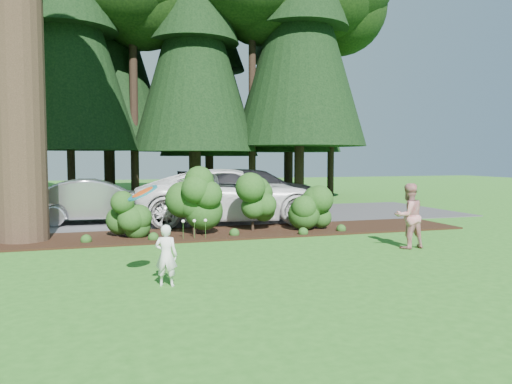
% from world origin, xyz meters
% --- Properties ---
extents(ground, '(80.00, 80.00, 0.00)m').
position_xyz_m(ground, '(0.00, 0.00, 0.00)').
color(ground, '#26641C').
rests_on(ground, ground).
extents(mulch_bed, '(16.00, 2.50, 0.05)m').
position_xyz_m(mulch_bed, '(0.00, 3.25, 0.03)').
color(mulch_bed, black).
rests_on(mulch_bed, ground).
extents(driveway, '(22.00, 6.00, 0.03)m').
position_xyz_m(driveway, '(0.00, 7.50, 0.01)').
color(driveway, '#38383A').
rests_on(driveway, ground).
extents(shrub_row, '(6.53, 1.60, 1.61)m').
position_xyz_m(shrub_row, '(0.77, 3.14, 0.81)').
color(shrub_row, '#1E4615').
rests_on(shrub_row, ground).
extents(lily_cluster, '(0.69, 0.09, 0.57)m').
position_xyz_m(lily_cluster, '(-0.30, 2.40, 0.50)').
color(lily_cluster, '#1E4615').
rests_on(lily_cluster, ground).
extents(tree_wall, '(25.66, 12.15, 17.09)m').
position_xyz_m(tree_wall, '(0.25, 16.38, 9.50)').
color(tree_wall, black).
rests_on(tree_wall, ground).
extents(car_silver_wagon, '(4.42, 1.58, 1.45)m').
position_xyz_m(car_silver_wagon, '(-2.75, 6.67, 0.76)').
color(car_silver_wagon, '#B6B6BB').
rests_on(car_silver_wagon, driveway).
extents(car_white_suv, '(6.79, 3.82, 1.79)m').
position_xyz_m(car_white_suv, '(1.59, 5.48, 0.93)').
color(car_white_suv, white).
rests_on(car_white_suv, driveway).
extents(car_dark_suv, '(5.95, 2.52, 1.71)m').
position_xyz_m(car_dark_suv, '(3.21, 8.26, 0.89)').
color(car_dark_suv, black).
rests_on(car_dark_suv, driveway).
extents(child, '(0.46, 0.38, 1.07)m').
position_xyz_m(child, '(-1.62, -2.17, 0.53)').
color(child, white).
rests_on(child, ground).
extents(adult, '(0.81, 0.65, 1.58)m').
position_xyz_m(adult, '(4.46, -0.31, 0.79)').
color(adult, '#A41522').
rests_on(adult, ground).
extents(frisbee, '(0.52, 0.55, 0.30)m').
position_xyz_m(frisbee, '(-1.98, -2.05, 1.61)').
color(frisbee, '#176C7E').
rests_on(frisbee, ground).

